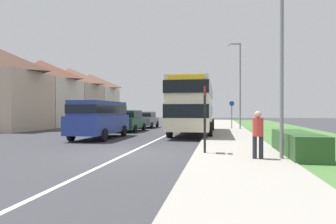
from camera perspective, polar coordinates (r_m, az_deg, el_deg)
ground_plane at (r=11.53m, az=-8.12°, el=-8.11°), size 120.00×120.00×0.00m
lane_marking_centre at (r=19.25m, az=-0.74°, el=-4.72°), size 0.14×60.00×0.01m
pavement_near_side at (r=16.94m, az=12.14°, el=-5.22°), size 3.20×68.00×0.12m
grass_verge_seaward at (r=17.65m, az=26.29°, el=-5.08°), size 6.00×68.00×0.08m
roadside_hedge at (r=11.63m, az=23.74°, el=-5.82°), size 1.10×3.95×0.90m
double_decker_bus at (r=20.85m, az=4.91°, el=1.54°), size 2.80×9.79×3.70m
parked_van_blue at (r=18.17m, az=-13.06°, el=-0.85°), size 2.11×5.42×2.23m
parked_car_dark_green at (r=23.80m, az=-7.49°, el=-1.53°), size 1.87×4.32×1.70m
parked_car_grey at (r=28.81m, az=-4.31°, el=-1.33°), size 1.91×4.03×1.57m
pedestrian_at_stop at (r=9.99m, az=16.99°, el=-3.78°), size 0.34×0.34×1.67m
bus_stop_sign at (r=10.97m, az=7.13°, el=-0.46°), size 0.09×0.52×2.60m
cycle_route_sign at (r=26.47m, az=12.23°, el=-0.27°), size 0.44×0.08×2.52m
street_lamp_near at (r=10.67m, az=20.63°, el=16.40°), size 1.14×0.20×8.18m
street_lamp_mid at (r=25.81m, az=13.56°, el=5.97°), size 1.14×0.20×7.39m
house_terrace_far_side at (r=36.56m, az=-20.87°, el=3.14°), size 7.09×24.03×7.03m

